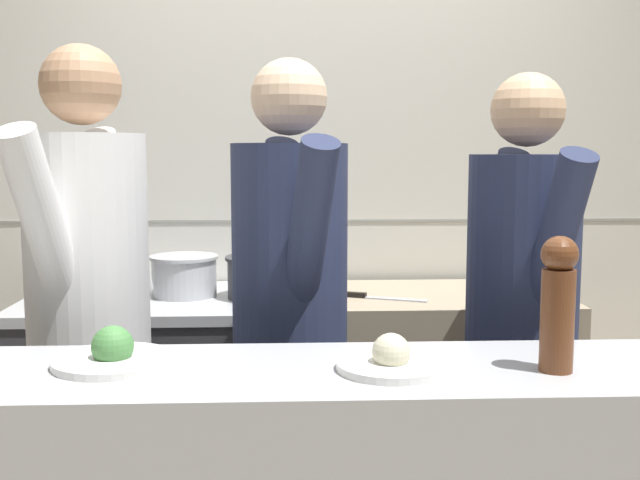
{
  "coord_description": "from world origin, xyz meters",
  "views": [
    {
      "loc": [
        -0.15,
        -1.9,
        1.46
      ],
      "look_at": [
        -0.03,
        0.69,
        1.15
      ],
      "focal_mm": 42.0,
      "sensor_mm": 36.0,
      "label": 1
    }
  ],
  "objects_px": {
    "braising_pot": "(266,275)",
    "chef_head_cook": "(89,311)",
    "chefs_knife": "(374,297)",
    "pepper_mill": "(558,301)",
    "oven_range": "(178,404)",
    "plated_dish_dessert": "(391,361)",
    "chef_sous": "(290,312)",
    "plated_dish_appetiser": "(113,355)",
    "chef_line": "(521,317)",
    "sauce_pot": "(184,274)",
    "stock_pot": "(84,278)"
  },
  "relations": [
    {
      "from": "oven_range",
      "to": "chef_head_cook",
      "type": "distance_m",
      "value": 0.91
    },
    {
      "from": "braising_pot",
      "to": "plated_dish_dessert",
      "type": "distance_m",
      "value": 1.34
    },
    {
      "from": "chef_line",
      "to": "sauce_pot",
      "type": "bearing_deg",
      "value": 141.32
    },
    {
      "from": "plated_dish_dessert",
      "to": "pepper_mill",
      "type": "height_order",
      "value": "pepper_mill"
    },
    {
      "from": "pepper_mill",
      "to": "braising_pot",
      "type": "bearing_deg",
      "value": 117.08
    },
    {
      "from": "plated_dish_appetiser",
      "to": "chef_sous",
      "type": "height_order",
      "value": "chef_sous"
    },
    {
      "from": "sauce_pot",
      "to": "pepper_mill",
      "type": "distance_m",
      "value": 1.71
    },
    {
      "from": "plated_dish_dessert",
      "to": "chef_head_cook",
      "type": "relative_size",
      "value": 0.14
    },
    {
      "from": "plated_dish_appetiser",
      "to": "plated_dish_dessert",
      "type": "height_order",
      "value": "plated_dish_appetiser"
    },
    {
      "from": "chef_line",
      "to": "plated_dish_appetiser",
      "type": "bearing_deg",
      "value": -160.21
    },
    {
      "from": "chef_line",
      "to": "chefs_knife",
      "type": "bearing_deg",
      "value": 116.88
    },
    {
      "from": "oven_range",
      "to": "plated_dish_dessert",
      "type": "distance_m",
      "value": 1.58
    },
    {
      "from": "chef_head_cook",
      "to": "stock_pot",
      "type": "bearing_deg",
      "value": 120.22
    },
    {
      "from": "oven_range",
      "to": "chef_sous",
      "type": "xyz_separation_m",
      "value": [
        0.45,
        -0.68,
        0.52
      ]
    },
    {
      "from": "chef_head_cook",
      "to": "chef_line",
      "type": "distance_m",
      "value": 1.33
    },
    {
      "from": "braising_pot",
      "to": "pepper_mill",
      "type": "bearing_deg",
      "value": -62.92
    },
    {
      "from": "chef_head_cook",
      "to": "chef_line",
      "type": "height_order",
      "value": "chef_head_cook"
    },
    {
      "from": "chefs_knife",
      "to": "chef_head_cook",
      "type": "bearing_deg",
      "value": -146.35
    },
    {
      "from": "chefs_knife",
      "to": "sauce_pot",
      "type": "bearing_deg",
      "value": 171.01
    },
    {
      "from": "braising_pot",
      "to": "chef_sous",
      "type": "relative_size",
      "value": 0.19
    },
    {
      "from": "plated_dish_appetiser",
      "to": "pepper_mill",
      "type": "xyz_separation_m",
      "value": [
        1.0,
        -0.09,
        0.14
      ]
    },
    {
      "from": "braising_pot",
      "to": "plated_dish_appetiser",
      "type": "bearing_deg",
      "value": -104.4
    },
    {
      "from": "stock_pot",
      "to": "chef_line",
      "type": "relative_size",
      "value": 0.17
    },
    {
      "from": "braising_pot",
      "to": "chef_head_cook",
      "type": "bearing_deg",
      "value": -126.21
    },
    {
      "from": "plated_dish_appetiser",
      "to": "chef_line",
      "type": "distance_m",
      "value": 1.27
    },
    {
      "from": "chefs_knife",
      "to": "oven_range",
      "type": "bearing_deg",
      "value": 172.99
    },
    {
      "from": "chef_sous",
      "to": "chef_line",
      "type": "distance_m",
      "value": 0.72
    },
    {
      "from": "chef_line",
      "to": "chef_head_cook",
      "type": "bearing_deg",
      "value": 174.48
    },
    {
      "from": "pepper_mill",
      "to": "chef_sous",
      "type": "relative_size",
      "value": 0.18
    },
    {
      "from": "plated_dish_appetiser",
      "to": "plated_dish_dessert",
      "type": "relative_size",
      "value": 1.12
    },
    {
      "from": "pepper_mill",
      "to": "chef_head_cook",
      "type": "xyz_separation_m",
      "value": [
        -1.19,
        0.63,
        -0.15
      ]
    },
    {
      "from": "sauce_pot",
      "to": "chefs_knife",
      "type": "bearing_deg",
      "value": -8.99
    },
    {
      "from": "pepper_mill",
      "to": "chef_head_cook",
      "type": "distance_m",
      "value": 1.36
    },
    {
      "from": "stock_pot",
      "to": "pepper_mill",
      "type": "bearing_deg",
      "value": -43.05
    },
    {
      "from": "stock_pot",
      "to": "chef_sous",
      "type": "xyz_separation_m",
      "value": [
        0.8,
        -0.63,
        -0.0
      ]
    },
    {
      "from": "chefs_knife",
      "to": "pepper_mill",
      "type": "bearing_deg",
      "value": -78.31
    },
    {
      "from": "braising_pot",
      "to": "chefs_knife",
      "type": "relative_size",
      "value": 0.95
    },
    {
      "from": "chef_sous",
      "to": "chefs_knife",
      "type": "bearing_deg",
      "value": 46.43
    },
    {
      "from": "sauce_pot",
      "to": "braising_pot",
      "type": "distance_m",
      "value": 0.33
    },
    {
      "from": "sauce_pot",
      "to": "braising_pot",
      "type": "height_order",
      "value": "braising_pot"
    },
    {
      "from": "oven_range",
      "to": "plated_dish_dessert",
      "type": "bearing_deg",
      "value": -62.96
    },
    {
      "from": "chefs_knife",
      "to": "stock_pot",
      "type": "bearing_deg",
      "value": 177.92
    },
    {
      "from": "chefs_knife",
      "to": "plated_dish_dessert",
      "type": "height_order",
      "value": "plated_dish_dessert"
    },
    {
      "from": "braising_pot",
      "to": "oven_range",
      "type": "bearing_deg",
      "value": 177.05
    },
    {
      "from": "stock_pot",
      "to": "plated_dish_dessert",
      "type": "xyz_separation_m",
      "value": [
        1.02,
        -1.27,
        0.02
      ]
    },
    {
      "from": "chefs_knife",
      "to": "plated_dish_appetiser",
      "type": "bearing_deg",
      "value": -122.52
    },
    {
      "from": "plated_dish_dessert",
      "to": "pepper_mill",
      "type": "bearing_deg",
      "value": -4.03
    },
    {
      "from": "sauce_pot",
      "to": "chefs_knife",
      "type": "xyz_separation_m",
      "value": [
        0.75,
        -0.12,
        -0.07
      ]
    },
    {
      "from": "oven_range",
      "to": "plated_dish_dessert",
      "type": "relative_size",
      "value": 4.8
    },
    {
      "from": "pepper_mill",
      "to": "chef_sous",
      "type": "distance_m",
      "value": 0.9
    }
  ]
}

